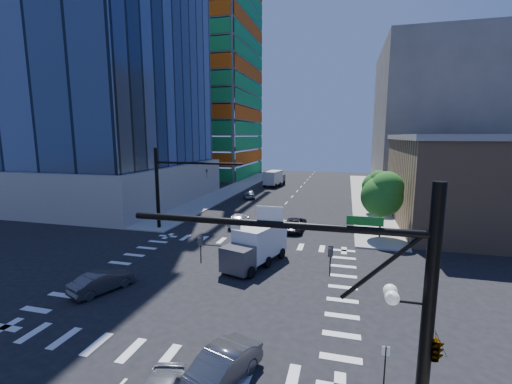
% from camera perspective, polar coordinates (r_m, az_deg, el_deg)
% --- Properties ---
extents(ground, '(160.00, 160.00, 0.00)m').
position_cam_1_polar(ground, '(26.14, -6.54, -14.27)').
color(ground, black).
rests_on(ground, ground).
extents(road_markings, '(20.00, 20.00, 0.01)m').
position_cam_1_polar(road_markings, '(26.14, -6.54, -14.26)').
color(road_markings, silver).
rests_on(road_markings, ground).
extents(sidewalk_ne, '(5.00, 60.00, 0.15)m').
position_cam_1_polar(sidewalk_ne, '(63.23, 17.88, -0.56)').
color(sidewalk_ne, gray).
rests_on(sidewalk_ne, ground).
extents(sidewalk_nw, '(5.00, 60.00, 0.15)m').
position_cam_1_polar(sidewalk_nw, '(66.64, -4.09, 0.36)').
color(sidewalk_nw, gray).
rests_on(sidewalk_nw, ground).
extents(construction_building, '(25.16, 34.50, 70.60)m').
position_cam_1_polar(construction_building, '(92.77, -8.85, 18.02)').
color(construction_building, gray).
rests_on(construction_building, ground).
extents(commercial_building, '(20.50, 22.50, 10.60)m').
position_cam_1_polar(commercial_building, '(47.39, 34.60, 1.47)').
color(commercial_building, '#8B6E51').
rests_on(commercial_building, ground).
extents(bg_building_ne, '(24.00, 30.00, 28.00)m').
position_cam_1_polar(bg_building_ne, '(79.45, 28.52, 10.79)').
color(bg_building_ne, '#5E5A54').
rests_on(bg_building_ne, ground).
extents(signal_mast_se, '(10.51, 2.48, 9.00)m').
position_cam_1_polar(signal_mast_se, '(12.18, 22.44, -17.90)').
color(signal_mast_se, black).
rests_on(signal_mast_se, sidewalk_se).
extents(signal_mast_nw, '(10.20, 0.40, 9.00)m').
position_cam_1_polar(signal_mast_nw, '(39.00, -14.28, 1.76)').
color(signal_mast_nw, black).
rests_on(signal_mast_nw, sidewalk_nw).
extents(tree_south, '(4.16, 4.16, 6.82)m').
position_cam_1_polar(tree_south, '(36.82, 20.47, -0.25)').
color(tree_south, '#382316').
rests_on(tree_south, sidewalk_ne).
extents(tree_north, '(3.54, 3.52, 5.78)m').
position_cam_1_polar(tree_north, '(48.77, 19.44, 1.20)').
color(tree_north, '#382316').
rests_on(tree_north, sidewalk_ne).
extents(no_parking_sign, '(0.30, 0.06, 2.20)m').
position_cam_1_polar(no_parking_sign, '(16.17, 20.68, -25.40)').
color(no_parking_sign, black).
rests_on(no_parking_sign, ground).
extents(car_nb_right, '(2.94, 4.89, 1.52)m').
position_cam_1_polar(car_nb_right, '(16.19, -6.30, -27.45)').
color(car_nb_right, '#4C4D52').
rests_on(car_nb_right, ground).
extents(car_nb_far, '(2.41, 4.88, 1.33)m').
position_cam_1_polar(car_nb_far, '(38.33, 6.36, -5.50)').
color(car_nb_far, black).
rests_on(car_nb_far, ground).
extents(car_sb_near, '(2.43, 5.00, 1.40)m').
position_cam_1_polar(car_sb_near, '(40.46, -2.91, -4.61)').
color(car_sb_near, white).
rests_on(car_sb_near, ground).
extents(car_sb_mid, '(3.08, 4.71, 1.49)m').
position_cam_1_polar(car_sb_mid, '(58.04, -1.11, -0.28)').
color(car_sb_mid, '#9C9DA3').
rests_on(car_sb_mid, ground).
extents(car_sb_cross, '(2.96, 4.53, 1.41)m').
position_cam_1_polar(car_sb_cross, '(26.12, -24.20, -13.41)').
color(car_sb_cross, '#414145').
rests_on(car_sb_cross, ground).
extents(box_truck_near, '(4.27, 6.58, 3.19)m').
position_cam_1_polar(box_truck_near, '(28.07, -0.31, -9.43)').
color(box_truck_near, black).
rests_on(box_truck_near, ground).
extents(box_truck_far, '(3.66, 6.62, 3.29)m').
position_cam_1_polar(box_truck_far, '(71.84, 3.17, 2.14)').
color(box_truck_far, black).
rests_on(box_truck_far, ground).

